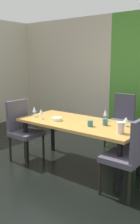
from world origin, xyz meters
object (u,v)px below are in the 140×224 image
(dining_table, at_px, (79,127))
(wine_glass_front, at_px, (34,110))
(wine_glass_center, at_px, (126,119))
(cup_corner, at_px, (90,123))
(cup_rear, at_px, (105,122))
(pitcher_near_shelf, at_px, (120,128))
(chair_head_far, at_px, (121,118))
(wine_glass_near_window, at_px, (105,113))
(wine_glass_south, at_px, (41,112))
(serving_bowl_left, at_px, (57,119))
(chair_left_near, at_px, (23,127))
(serving_bowl_east, at_px, (138,125))
(chair_right_near, at_px, (129,153))

(dining_table, bearing_deg, wine_glass_front, -169.61)
(wine_glass_center, relative_size, cup_corner, 1.59)
(cup_rear, bearing_deg, pitcher_near_shelf, -33.26)
(wine_glass_center, height_order, pitcher_near_shelf, pitcher_near_shelf)
(wine_glass_front, height_order, cup_rear, wine_glass_front)
(chair_head_far, relative_size, cup_rear, 10.51)
(wine_glass_near_window, relative_size, wine_glass_front, 1.08)
(wine_glass_front, bearing_deg, wine_glass_center, 13.52)
(wine_glass_south, relative_size, cup_corner, 1.84)
(dining_table, height_order, wine_glass_front, wine_glass_front)
(dining_table, xyz_separation_m, wine_glass_near_window, (0.26, 0.30, 0.21))
(wine_glass_south, distance_m, serving_bowl_left, 0.30)
(dining_table, height_order, wine_glass_south, wine_glass_south)
(chair_left_near, relative_size, cup_corner, 11.83)
(chair_head_far, bearing_deg, serving_bowl_east, 125.87)
(pitcher_near_shelf, bearing_deg, chair_head_far, 115.33)
(dining_table, relative_size, wine_glass_near_window, 10.58)
(cup_corner, relative_size, cup_rear, 0.88)
(chair_left_near, xyz_separation_m, serving_bowl_east, (1.71, 0.58, 0.20))
(wine_glass_front, height_order, serving_bowl_left, wine_glass_front)
(serving_bowl_left, xyz_separation_m, cup_rear, (0.71, 0.21, 0.02))
(wine_glass_south, xyz_separation_m, serving_bowl_east, (1.39, 0.48, -0.09))
(chair_right_near, xyz_separation_m, serving_bowl_left, (-1.25, 0.15, 0.20))
(chair_left_near, xyz_separation_m, wine_glass_front, (0.13, 0.14, 0.29))
(wine_glass_south, relative_size, serving_bowl_east, 0.95)
(pitcher_near_shelf, bearing_deg, serving_bowl_east, 84.17)
(chair_head_far, relative_size, serving_bowl_left, 6.40)
(chair_right_near, bearing_deg, serving_bowl_east, 13.68)
(chair_left_near, relative_size, wine_glass_center, 7.42)
(wine_glass_front, bearing_deg, wine_glass_south, -11.86)
(chair_right_near, bearing_deg, cup_rear, 55.94)
(dining_table, relative_size, wine_glass_center, 13.94)
(serving_bowl_left, relative_size, serving_bowl_east, 0.97)
(wine_glass_near_window, distance_m, wine_glass_south, 0.99)
(chair_right_near, xyz_separation_m, cup_rear, (-0.53, 0.36, 0.23))
(chair_left_near, height_order, serving_bowl_east, chair_left_near)
(wine_glass_near_window, relative_size, wine_glass_center, 1.32)
(wine_glass_south, bearing_deg, wine_glass_center, 17.19)
(serving_bowl_east, bearing_deg, wine_glass_south, -161.01)
(dining_table, xyz_separation_m, chair_head_far, (0.04, 1.33, -0.09))
(chair_head_far, height_order, cup_corner, chair_head_far)
(wine_glass_center, height_order, cup_corner, wine_glass_center)
(wine_glass_near_window, xyz_separation_m, cup_rear, (0.13, -0.23, -0.08))
(wine_glass_south, bearing_deg, serving_bowl_east, 18.99)
(serving_bowl_east, relative_size, pitcher_near_shelf, 1.10)
(wine_glass_near_window, distance_m, serving_bowl_east, 0.53)
(pitcher_near_shelf, bearing_deg, cup_rear, 146.74)
(chair_left_near, height_order, wine_glass_center, chair_left_near)
(serving_bowl_left, distance_m, pitcher_near_shelf, 1.06)
(chair_left_near, height_order, serving_bowl_left, chair_left_near)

